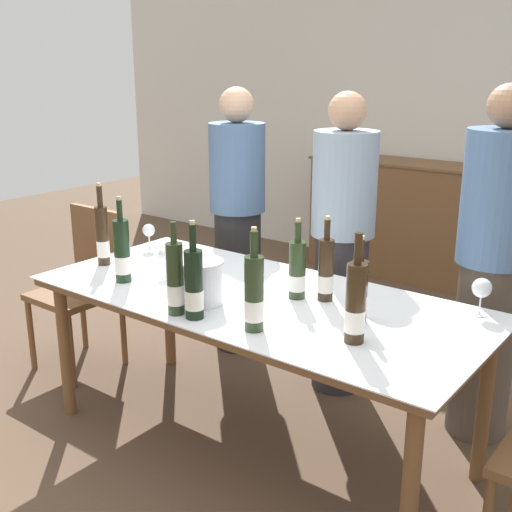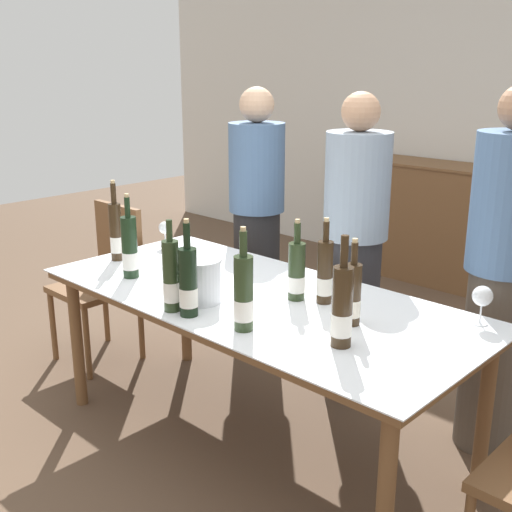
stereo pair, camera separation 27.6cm
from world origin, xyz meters
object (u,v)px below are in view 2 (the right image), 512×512
object	(u,v)px
wine_bottle_6	(244,295)
person_guest_left	(354,250)
sideboard_cabinet	(433,222)
wine_bottle_7	(297,272)
chair_left_end	(106,272)
wine_bottle_8	(130,249)
ice_bucket	(199,279)
wine_bottle_1	(325,274)
person_host	(257,223)
person_guest_right	(502,277)
wine_bottle_2	(188,284)
wine_bottle_4	(342,309)
wine_bottle_5	(353,295)
wine_bottle_0	(116,233)
wine_glass_1	(165,229)
dining_table	(256,309)
wine_glass_2	(482,297)
wine_glass_0	(173,254)
wine_bottle_3	(171,278)

from	to	relation	value
wine_bottle_6	person_guest_left	bearing A→B (deg)	101.90
sideboard_cabinet	wine_bottle_6	distance (m)	3.18
wine_bottle_6	wine_bottle_7	size ratio (longest dim) A/B	1.14
sideboard_cabinet	chair_left_end	size ratio (longest dim) A/B	1.61
wine_bottle_6	wine_bottle_8	distance (m)	0.83
wine_bottle_7	ice_bucket	bearing A→B (deg)	-132.63
sideboard_cabinet	wine_bottle_7	world-z (taller)	wine_bottle_7
wine_bottle_1	wine_bottle_6	size ratio (longest dim) A/B	0.91
ice_bucket	person_host	size ratio (longest dim) A/B	0.12
person_guest_left	person_guest_right	world-z (taller)	person_guest_right
ice_bucket	wine_bottle_8	bearing A→B (deg)	-179.19
wine_bottle_1	wine_bottle_2	world-z (taller)	wine_bottle_2
wine_bottle_4	person_guest_left	xyz separation A→B (m)	(-0.57, 0.90, -0.09)
wine_bottle_5	wine_bottle_1	bearing A→B (deg)	152.67
wine_bottle_0	person_host	world-z (taller)	person_host
wine_bottle_7	wine_glass_1	bearing A→B (deg)	172.46
dining_table	wine_glass_2	xyz separation A→B (m)	(0.86, 0.37, 0.18)
wine_bottle_8	chair_left_end	distance (m)	0.85
ice_bucket	wine_bottle_4	size ratio (longest dim) A/B	0.47
wine_bottle_4	wine_bottle_0	bearing A→B (deg)	177.66
sideboard_cabinet	wine_glass_0	xyz separation A→B (m)	(0.11, -2.78, 0.36)
sideboard_cabinet	ice_bucket	xyz separation A→B (m)	(0.49, -2.96, 0.36)
person_host	person_guest_left	xyz separation A→B (m)	(0.76, -0.07, -0.00)
wine_bottle_6	wine_bottle_5	bearing A→B (deg)	50.59
wine_bottle_7	person_guest_right	bearing A→B (deg)	46.74
wine_bottle_4	wine_bottle_5	bearing A→B (deg)	114.76
wine_bottle_4	person_guest_left	size ratio (longest dim) A/B	0.26
wine_bottle_4	person_guest_left	bearing A→B (deg)	122.54
person_host	wine_bottle_1	bearing A→B (deg)	-33.06
wine_bottle_1	person_host	size ratio (longest dim) A/B	0.23
wine_bottle_3	wine_glass_1	bearing A→B (deg)	142.85
wine_bottle_0	wine_bottle_5	size ratio (longest dim) A/B	1.20
wine_bottle_7	wine_glass_2	size ratio (longest dim) A/B	2.26
wine_bottle_5	wine_glass_2	distance (m)	0.50
wine_bottle_5	wine_bottle_8	xyz separation A→B (m)	(-1.10, -0.25, 0.02)
wine_bottle_2	wine_glass_1	bearing A→B (deg)	146.39
person_guest_left	wine_bottle_7	bearing A→B (deg)	-76.87
wine_bottle_1	wine_bottle_6	distance (m)	0.44
wine_bottle_0	wine_bottle_3	xyz separation A→B (m)	(0.76, -0.26, -0.01)
chair_left_end	person_host	distance (m)	0.94
wine_bottle_3	wine_bottle_6	size ratio (longest dim) A/B	0.95
wine_bottle_6	wine_bottle_4	bearing A→B (deg)	21.02
wine_bottle_0	sideboard_cabinet	bearing A→B (deg)	84.65
wine_glass_2	person_host	xyz separation A→B (m)	(-1.61, 0.44, -0.06)
wine_glass_0	wine_glass_1	size ratio (longest dim) A/B	0.99
ice_bucket	wine_glass_0	xyz separation A→B (m)	(-0.39, 0.17, -0.01)
wine_bottle_3	wine_bottle_6	xyz separation A→B (m)	(0.35, 0.06, 0.00)
wine_bottle_0	person_host	distance (m)	0.93
wine_glass_0	ice_bucket	bearing A→B (deg)	-24.01
chair_left_end	person_guest_right	xyz separation A→B (m)	(2.09, 0.66, 0.29)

